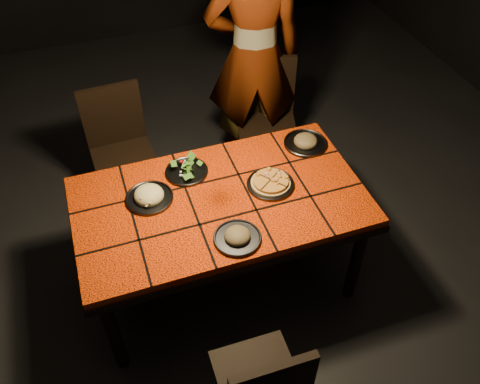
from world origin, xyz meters
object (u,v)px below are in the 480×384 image
object	(u,v)px
chair_far_left	(120,142)
plate_pizza	(271,183)
diner	(254,56)
plate_pasta	(149,196)
chair_far_right	(267,112)
dining_table	(220,208)

from	to	relation	value
chair_far_left	plate_pizza	distance (m)	1.23
diner	plate_pasta	xyz separation A→B (m)	(-0.96, -0.95, -0.16)
diner	plate_pasta	bearing A→B (deg)	58.24
plate_pasta	chair_far_right	bearing A→B (deg)	38.96
diner	plate_pizza	world-z (taller)	diner
dining_table	plate_pasta	size ratio (longest dim) A/B	6.13
chair_far_right	plate_pizza	xyz separation A→B (m)	(-0.35, -0.95, 0.24)
dining_table	chair_far_left	distance (m)	1.06
dining_table	plate_pasta	xyz separation A→B (m)	(-0.37, 0.12, 0.10)
diner	plate_pasta	world-z (taller)	diner
chair_far_right	plate_pizza	distance (m)	1.04
dining_table	chair_far_right	bearing A→B (deg)	55.39
diner	plate_pizza	size ratio (longest dim) A/B	5.94
chair_far_left	diner	distance (m)	1.11
chair_far_right	plate_pasta	xyz separation A→B (m)	(-1.02, -0.83, 0.24)
chair_far_left	chair_far_right	bearing A→B (deg)	-3.16
chair_far_left	chair_far_right	distance (m)	1.09
chair_far_left	plate_pasta	xyz separation A→B (m)	(0.06, -0.84, 0.25)
chair_far_left	chair_far_right	size ratio (longest dim) A/B	0.99
chair_far_left	diner	world-z (taller)	diner
chair_far_right	plate_pizza	world-z (taller)	chair_far_right
chair_far_left	diner	bearing A→B (deg)	3.55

